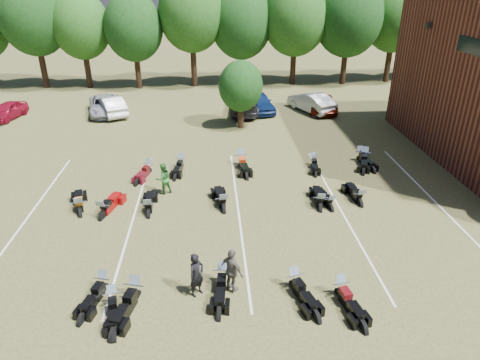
{
  "coord_description": "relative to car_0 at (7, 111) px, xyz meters",
  "views": [
    {
      "loc": [
        -4.18,
        -14.97,
        10.44
      ],
      "look_at": [
        -2.85,
        4.0,
        1.2
      ],
      "focal_mm": 32.0,
      "sensor_mm": 36.0,
      "label": 1
    }
  ],
  "objects": [
    {
      "name": "ground",
      "position": [
        20.19,
        -18.87,
        -0.65
      ],
      "size": [
        160.0,
        160.0,
        0.0
      ],
      "primitive_type": "plane",
      "color": "brown",
      "rests_on": "ground"
    },
    {
      "name": "car_0",
      "position": [
        0.0,
        0.0,
        0.0
      ],
      "size": [
        2.31,
        4.08,
        1.31
      ],
      "primitive_type": "imported",
      "rotation": [
        0.0,
        0.0,
        -0.21
      ],
      "color": "maroon",
      "rests_on": "ground"
    },
    {
      "name": "car_1",
      "position": [
        7.99,
        0.49,
        0.1
      ],
      "size": [
        3.34,
        4.84,
        1.51
      ],
      "primitive_type": "imported",
      "rotation": [
        0.0,
        0.0,
        3.56
      ],
      "color": "silver",
      "rests_on": "ground"
    },
    {
      "name": "car_2",
      "position": [
        7.38,
        0.76,
        0.06
      ],
      "size": [
        3.5,
        5.53,
        1.42
      ],
      "primitive_type": "imported",
      "rotation": [
        0.0,
        0.0,
        0.24
      ],
      "color": "#93969B",
      "rests_on": "ground"
    },
    {
      "name": "car_3",
      "position": [
        18.81,
        0.32,
        0.14
      ],
      "size": [
        2.63,
        5.63,
        1.59
      ],
      "primitive_type": "imported",
      "rotation": [
        0.0,
        0.0,
        3.07
      ],
      "color": "black",
      "rests_on": "ground"
    },
    {
      "name": "car_4",
      "position": [
        19.95,
        0.64,
        0.14
      ],
      "size": [
        2.8,
        4.96,
        1.59
      ],
      "primitive_type": "imported",
      "rotation": [
        0.0,
        0.0,
        0.21
      ],
      "color": "#0B1E4F",
      "rests_on": "ground"
    },
    {
      "name": "car_5",
      "position": [
        24.32,
        0.28,
        0.13
      ],
      "size": [
        3.51,
        5.03,
        1.57
      ],
      "primitive_type": "imported",
      "rotation": [
        0.0,
        0.0,
        3.58
      ],
      "color": "beige",
      "rests_on": "ground"
    },
    {
      "name": "car_6",
      "position": [
        25.22,
        0.16,
        -0.01
      ],
      "size": [
        2.61,
        4.82,
        1.28
      ],
      "primitive_type": "imported",
      "rotation": [
        0.0,
        0.0,
        -0.11
      ],
      "color": "#5B1205",
      "rests_on": "ground"
    },
    {
      "name": "car_7",
      "position": [
        33.04,
        0.1,
        0.01
      ],
      "size": [
        2.76,
        4.88,
        1.33
      ],
      "primitive_type": "imported",
      "rotation": [
        0.0,
        0.0,
        3.34
      ],
      "color": "#37373C",
      "rests_on": "ground"
    },
    {
      "name": "person_black",
      "position": [
        15.33,
        -21.69,
        0.2
      ],
      "size": [
        0.73,
        0.72,
        1.7
      ],
      "primitive_type": "imported",
      "rotation": [
        0.0,
        0.0,
        0.75
      ],
      "color": "black",
      "rests_on": "ground"
    },
    {
      "name": "person_green",
      "position": [
        13.44,
        -13.7,
        0.19
      ],
      "size": [
        1.04,
        0.98,
        1.7
      ],
      "primitive_type": "imported",
      "rotation": [
        0.0,
        0.0,
        3.68
      ],
      "color": "#2A6C28",
      "rests_on": "ground"
    },
    {
      "name": "person_grey",
      "position": [
        16.59,
        -21.57,
        0.22
      ],
      "size": [
        1.01,
        1.05,
        1.76
      ],
      "primitive_type": "imported",
      "rotation": [
        0.0,
        0.0,
        2.3
      ],
      "color": "#56524A",
      "rests_on": "ground"
    },
    {
      "name": "motorcycle_0",
      "position": [
        11.92,
        -21.31,
        -0.65
      ],
      "size": [
        1.18,
        2.21,
        1.18
      ],
      "primitive_type": null,
      "rotation": [
        0.0,
        0.0,
        -0.25
      ],
      "color": "black",
      "rests_on": "ground"
    },
    {
      "name": "motorcycle_1",
      "position": [
        13.15,
        -21.84,
        -0.65
      ],
      "size": [
        1.33,
        2.51,
        1.33
      ],
      "primitive_type": null,
      "rotation": [
        0.0,
        0.0,
        -0.25
      ],
      "color": "black",
      "rests_on": "ground"
    },
    {
      "name": "motorcycle_2",
      "position": [
        12.44,
        -22.11,
        -0.65
      ],
      "size": [
        1.04,
        2.12,
        1.13
      ],
      "primitive_type": null,
      "rotation": [
        0.0,
        0.0,
        0.2
      ],
      "color": "black",
      "rests_on": "ground"
    },
    {
      "name": "motorcycle_3",
      "position": [
        16.25,
        -21.19,
        -0.65
      ],
      "size": [
        0.95,
        2.35,
        1.27
      ],
      "primitive_type": null,
      "rotation": [
        0.0,
        0.0,
        -0.1
      ],
      "color": "black",
      "rests_on": "ground"
    },
    {
      "name": "motorcycle_4",
      "position": [
        18.86,
        -21.66,
        -0.65
      ],
      "size": [
        1.31,
        2.35,
        1.25
      ],
      "primitive_type": null,
      "rotation": [
        0.0,
        0.0,
        0.28
      ],
      "color": "black",
      "rests_on": "ground"
    },
    {
      "name": "motorcycle_5",
      "position": [
        20.41,
        -22.2,
        -0.65
      ],
      "size": [
        1.12,
        2.32,
        1.24
      ],
      "primitive_type": null,
      "rotation": [
        0.0,
        0.0,
        0.19
      ],
      "color": "black",
      "rests_on": "ground"
    },
    {
      "name": "motorcycle_7",
      "position": [
        10.78,
        -16.03,
        -0.65
      ],
      "size": [
        1.42,
        2.6,
        1.38
      ],
      "primitive_type": null,
      "rotation": [
        0.0,
        0.0,
        2.87
      ],
      "color": "maroon",
      "rests_on": "ground"
    },
    {
      "name": "motorcycle_8",
      "position": [
        9.63,
        -15.66,
        -0.65
      ],
      "size": [
        1.44,
        2.6,
        1.38
      ],
      "primitive_type": null,
      "rotation": [
        0.0,
        0.0,
        3.42
      ],
      "color": "black",
      "rests_on": "ground"
    },
    {
      "name": "motorcycle_9",
      "position": [
        12.91,
        -15.97,
        -0.65
      ],
      "size": [
        0.86,
        2.4,
        1.32
      ],
      "primitive_type": null,
      "rotation": [
        0.0,
        0.0,
        3.19
      ],
      "color": "black",
      "rests_on": "ground"
    },
    {
      "name": "motorcycle_10",
      "position": [
        16.47,
        -15.75,
        -0.65
      ],
      "size": [
        1.12,
        2.53,
        1.36
      ],
      "primitive_type": null,
      "rotation": [
        0.0,
        0.0,
        3.29
      ],
      "color": "black",
      "rests_on": "ground"
    },
    {
      "name": "motorcycle_11",
      "position": [
        21.19,
        -15.97,
        -0.65
      ],
      "size": [
        0.97,
        2.43,
        1.32
      ],
      "primitive_type": null,
      "rotation": [
        0.0,
        0.0,
        3.05
      ],
      "color": "black",
      "rests_on": "ground"
    },
    {
      "name": "motorcycle_12",
      "position": [
        21.7,
        -16.0,
        -0.65
      ],
      "size": [
        1.05,
        2.21,
        1.18
      ],
      "primitive_type": null,
      "rotation": [
        0.0,
        0.0,
        3.32
      ],
      "color": "black",
      "rests_on": "ground"
    },
    {
      "name": "motorcycle_13",
      "position": [
        23.27,
        -15.66,
        -0.65
      ],
      "size": [
        0.94,
        2.38,
        1.29
      ],
      "primitive_type": null,
      "rotation": [
        0.0,
        0.0,
        3.23
      ],
      "color": "black",
      "rests_on": "ground"
    },
    {
      "name": "motorcycle_14",
      "position": [
        12.32,
        -11.12,
        -0.65
      ],
      "size": [
        1.28,
        2.25,
        1.19
      ],
      "primitive_type": null,
      "rotation": [
        0.0,
        0.0,
        -0.3
      ],
      "color": "#4D0B14",
      "rests_on": "ground"
    },
    {
      "name": "motorcycle_16",
      "position": [
        14.17,
        -10.52,
        -0.65
      ],
      "size": [
        1.06,
        2.28,
        1.22
      ],
      "primitive_type": null,
      "rotation": [
        0.0,
        0.0,
        -0.17
      ],
      "color": "black",
      "rests_on": "ground"
    },
    {
      "name": "motorcycle_17",
      "position": [
        17.72,
        -10.41,
        -0.65
      ],
      "size": [
        1.04,
        2.58,
        1.4
      ],
      "primitive_type": null,
      "rotation": [
        0.0,
        0.0,
        0.1
      ],
      "color": "black",
      "rests_on": "ground"
    },
    {
      "name": "motorcycle_18",
      "position": [
        22.05,
        -10.72,
        -0.65
      ],
      "size": [
        0.92,
        2.11,
        1.14
      ],
      "primitive_type": null,
      "rotation": [
        0.0,
        0.0,
        -0.14
      ],
      "color": "black",
      "rests_on": "ground"
    },
    {
      "name": "motorcycle_19",
      "position": [
        25.24,
        -10.45,
        -0.65
      ],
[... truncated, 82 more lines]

